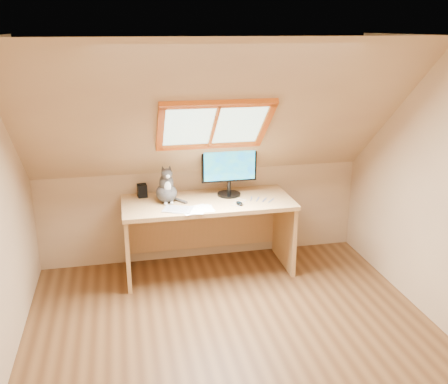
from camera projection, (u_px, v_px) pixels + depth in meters
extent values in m
plane|color=brown|center=(239.00, 347.00, 4.03)|extent=(3.50, 3.50, 0.00)
cube|color=tan|center=(344.00, 353.00, 2.03)|extent=(3.50, 0.02, 2.40)
cube|color=tan|center=(202.00, 214.00, 5.50)|extent=(3.50, 0.02, 1.00)
cube|color=silver|center=(280.00, 40.00, 2.55)|extent=(3.50, 1.95, 0.02)
cube|color=tan|center=(215.00, 118.00, 4.40)|extent=(3.50, 1.56, 1.41)
cube|color=#B2E0CC|center=(214.00, 124.00, 4.49)|extent=(0.90, 0.53, 0.48)
cube|color=#CA6713|center=(214.00, 124.00, 4.49)|extent=(1.02, 0.64, 0.59)
cube|color=tan|center=(208.00, 202.00, 5.07)|extent=(1.72, 0.75, 0.04)
cube|color=tan|center=(127.00, 245.00, 5.03)|extent=(0.04, 0.68, 0.74)
cube|color=tan|center=(284.00, 231.00, 5.36)|extent=(0.04, 0.68, 0.74)
cube|color=tan|center=(203.00, 225.00, 5.52)|extent=(1.62, 0.03, 0.52)
cylinder|color=black|center=(229.00, 194.00, 5.21)|extent=(0.24, 0.24, 0.02)
cylinder|color=black|center=(229.00, 187.00, 5.19)|extent=(0.04, 0.04, 0.13)
cube|color=black|center=(229.00, 164.00, 5.11)|extent=(0.57, 0.04, 0.38)
cube|color=#0338BA|center=(230.00, 164.00, 5.08)|extent=(0.53, 0.01, 0.33)
ellipsoid|color=#4A4541|center=(166.00, 193.00, 5.00)|extent=(0.24, 0.28, 0.18)
ellipsoid|color=#4A4541|center=(166.00, 183.00, 4.95)|extent=(0.16, 0.16, 0.20)
ellipsoid|color=silver|center=(168.00, 187.00, 4.90)|extent=(0.07, 0.05, 0.12)
ellipsoid|color=#4A4541|center=(167.00, 174.00, 4.88)|extent=(0.12, 0.11, 0.10)
sphere|color=silver|center=(168.00, 177.00, 4.84)|extent=(0.04, 0.04, 0.04)
cone|color=#4A4541|center=(163.00, 168.00, 4.87)|extent=(0.06, 0.05, 0.07)
cone|color=#4A4541|center=(170.00, 168.00, 4.89)|extent=(0.06, 0.06, 0.07)
cube|color=black|center=(142.00, 191.00, 5.15)|extent=(0.10, 0.10, 0.14)
cube|color=#B2B2B7|center=(178.00, 209.00, 4.80)|extent=(0.33, 0.28, 0.01)
ellipsoid|color=black|center=(239.00, 203.00, 4.93)|extent=(0.07, 0.11, 0.03)
cube|color=white|center=(194.00, 210.00, 4.79)|extent=(0.33, 0.27, 0.00)
cube|color=white|center=(194.00, 210.00, 4.79)|extent=(0.32, 0.24, 0.00)
cube|color=white|center=(194.00, 210.00, 4.79)|extent=(0.35, 0.30, 0.00)
cube|color=white|center=(194.00, 210.00, 4.79)|extent=(0.34, 0.28, 0.00)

